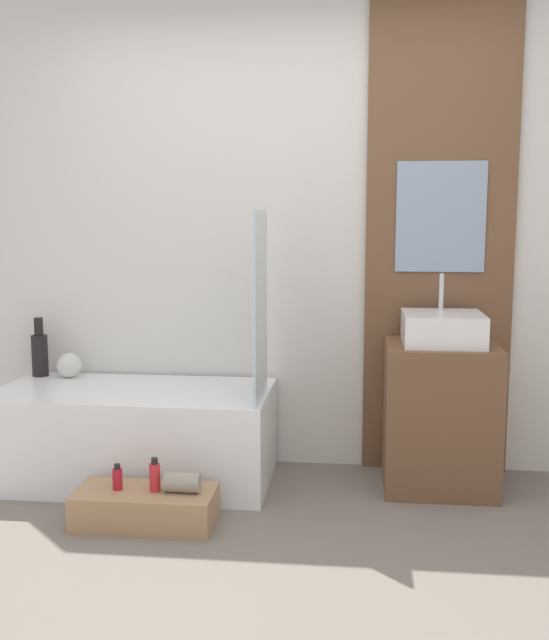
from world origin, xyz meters
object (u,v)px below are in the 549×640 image
object	(u,v)px
wooden_step_bench	(145,507)
vase_round_light	(69,365)
vase_tall_dark	(40,352)
bottle_soap_secondary	(155,476)
bathtub	(135,434)
sink	(443,328)
bottle_soap_primary	(117,478)

from	to	relation	value
wooden_step_bench	vase_round_light	bearing A→B (deg)	129.64
vase_tall_dark	bottle_soap_secondary	bearing A→B (deg)	-42.68
wooden_step_bench	vase_tall_dark	world-z (taller)	vase_tall_dark
vase_tall_dark	vase_round_light	bearing A→B (deg)	-7.57
bottle_soap_secondary	bathtub	bearing A→B (deg)	115.05
sink	bottle_soap_primary	world-z (taller)	sink
bathtub	bottle_soap_primary	bearing A→B (deg)	-81.39
sink	vase_tall_dark	size ratio (longest dim) A/B	1.20
sink	bottle_soap_primary	bearing A→B (deg)	-157.17
wooden_step_bench	sink	size ratio (longest dim) A/B	1.60
vase_round_light	bottle_soap_primary	bearing A→B (deg)	-56.30
vase_tall_dark	bottle_soap_primary	world-z (taller)	vase_tall_dark
vase_round_light	bottle_soap_secondary	size ratio (longest dim) A/B	0.89
vase_tall_dark	vase_round_light	size ratio (longest dim) A/B	2.41
vase_tall_dark	vase_round_light	distance (m)	0.19
bottle_soap_secondary	bottle_soap_primary	bearing A→B (deg)	-180.00
bathtub	wooden_step_bench	world-z (taller)	bathtub
bathtub	sink	xyz separation A→B (m)	(1.60, 0.08, 0.59)
wooden_step_bench	bottle_soap_primary	xyz separation A→B (m)	(-0.13, -0.00, 0.13)
bathtub	vase_tall_dark	bearing A→B (deg)	157.49
bathtub	sink	world-z (taller)	sink
wooden_step_bench	vase_tall_dark	bearing A→B (deg)	135.72
sink	bottle_soap_primary	xyz separation A→B (m)	(-1.52, -0.64, -0.62)
sink	wooden_step_bench	bearing A→B (deg)	-155.30
wooden_step_bench	vase_round_light	size ratio (longest dim) A/B	4.62
bottle_soap_secondary	vase_round_light	bearing A→B (deg)	131.64
bathtub	bottle_soap_primary	xyz separation A→B (m)	(0.08, -0.56, -0.04)
vase_tall_dark	bottle_soap_primary	xyz separation A→B (m)	(0.71, -0.82, -0.42)
wooden_step_bench	bathtub	bearing A→B (deg)	110.87
vase_tall_dark	sink	bearing A→B (deg)	-4.58
vase_tall_dark	bottle_soap_secondary	distance (m)	1.27
bottle_soap_primary	bottle_soap_secondary	world-z (taller)	bottle_soap_secondary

